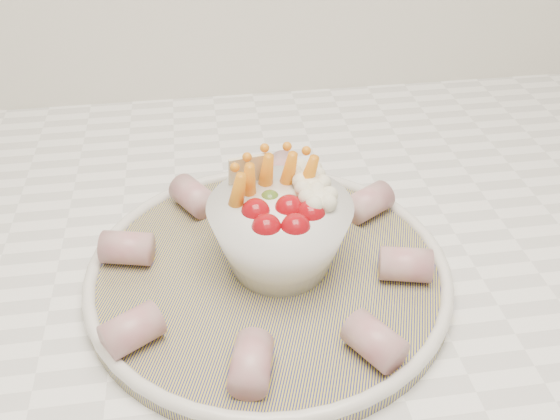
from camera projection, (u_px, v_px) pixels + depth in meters
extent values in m
cube|color=white|center=(335.00, 228.00, 0.68)|extent=(2.04, 0.62, 0.04)
cylinder|color=navy|center=(269.00, 275.00, 0.58)|extent=(0.42, 0.42, 0.01)
torus|color=silver|center=(269.00, 269.00, 0.57)|extent=(0.33, 0.33, 0.01)
sphere|color=maroon|center=(266.00, 228.00, 0.52)|extent=(0.03, 0.03, 0.03)
sphere|color=maroon|center=(296.00, 228.00, 0.52)|extent=(0.03, 0.03, 0.03)
sphere|color=maroon|center=(311.00, 214.00, 0.53)|extent=(0.03, 0.03, 0.03)
sphere|color=maroon|center=(256.00, 213.00, 0.53)|extent=(0.03, 0.03, 0.03)
sphere|color=maroon|center=(289.00, 209.00, 0.54)|extent=(0.03, 0.03, 0.03)
sphere|color=#476A23|center=(270.00, 200.00, 0.55)|extent=(0.02, 0.02, 0.02)
cone|color=orange|center=(249.00, 188.00, 0.55)|extent=(0.02, 0.03, 0.06)
cone|color=orange|center=(266.00, 178.00, 0.56)|extent=(0.02, 0.03, 0.06)
cone|color=orange|center=(288.00, 177.00, 0.56)|extent=(0.03, 0.03, 0.06)
cone|color=orange|center=(237.00, 199.00, 0.54)|extent=(0.03, 0.03, 0.06)
cone|color=orange|center=(307.00, 181.00, 0.56)|extent=(0.03, 0.03, 0.06)
sphere|color=white|center=(311.00, 191.00, 0.56)|extent=(0.03, 0.03, 0.03)
sphere|color=white|center=(319.00, 206.00, 0.54)|extent=(0.03, 0.03, 0.03)
sphere|color=white|center=(306.00, 180.00, 0.57)|extent=(0.03, 0.03, 0.03)
cube|color=beige|center=(250.00, 175.00, 0.56)|extent=(0.04, 0.02, 0.04)
cylinder|color=#A24A57|center=(406.00, 264.00, 0.55)|extent=(0.05, 0.04, 0.03)
cylinder|color=#A24A57|center=(369.00, 202.00, 0.63)|extent=(0.05, 0.05, 0.03)
cylinder|color=#A24A57|center=(282.00, 173.00, 0.67)|extent=(0.04, 0.05, 0.03)
cylinder|color=#A24A57|center=(193.00, 196.00, 0.64)|extent=(0.05, 0.05, 0.03)
cylinder|color=#A24A57|center=(127.00, 248.00, 0.57)|extent=(0.05, 0.04, 0.03)
cylinder|color=#A24A57|center=(132.00, 330.00, 0.49)|extent=(0.05, 0.05, 0.03)
cylinder|color=#A24A57|center=(251.00, 364.00, 0.47)|extent=(0.04, 0.05, 0.03)
cylinder|color=#A24A57|center=(374.00, 341.00, 0.48)|extent=(0.05, 0.05, 0.03)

